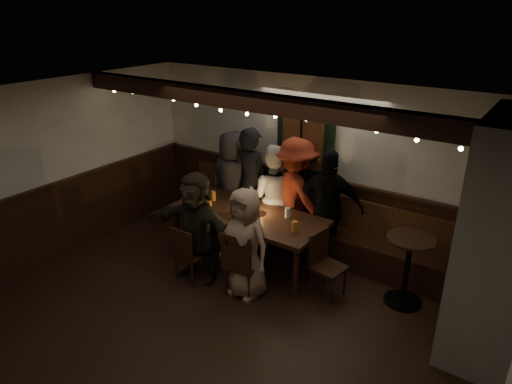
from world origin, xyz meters
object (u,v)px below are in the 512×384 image
Objects in this scene: chair_near_left at (186,252)px; person_e at (328,207)px; high_top at (408,262)px; person_f at (196,227)px; chair_end at (324,260)px; chair_near_right at (240,261)px; person_b at (251,184)px; dining_table at (248,217)px; person_a at (233,182)px; person_g at (245,243)px; person_d at (295,195)px; person_c at (273,196)px.

chair_near_left is 0.49× the size of person_e.
person_f is (-2.54, -1.05, 0.19)m from high_top.
chair_end is 0.51× the size of person_e.
chair_near_right is 0.59× the size of person_f.
person_b reaches higher than person_f.
dining_table reaches higher than high_top.
chair_end is (0.84, 0.69, -0.03)m from chair_near_right.
high_top is (0.95, 0.39, 0.10)m from chair_end.
person_a is at bearing 138.45° from dining_table.
person_b reaches higher than high_top.
chair_near_left is 0.45× the size of person_b.
person_f reaches higher than chair_near_left.
high_top is 3.08m from person_a.
chair_near_right is 0.62× the size of person_g.
person_a is 0.92× the size of person_b.
high_top is at bearing 31.03° from chair_near_right.
chair_near_right is 2.10m from high_top.
person_a is 0.44m from person_b.
chair_end is 0.47× the size of person_b.
person_d is 1.61m from person_f.
person_e reaches higher than dining_table.
person_d is (0.34, 0.75, 0.16)m from dining_table.
high_top is at bearing 152.57° from person_c.
chair_near_left is 0.89× the size of high_top.
person_d is at bearing 173.79° from person_c.
high_top reaches higher than chair_near_right.
chair_near_left is at bearing -160.01° from person_g.
person_c reaches higher than person_f.
chair_end is at bearing 94.98° from person_e.
person_b is at bearing 26.00° from person_d.
person_f is (-0.75, 0.03, 0.26)m from chair_near_right.
chair_near_left is 0.89m from person_g.
person_a is at bearing 107.36° from person_f.
chair_end is at bearing 20.80° from person_f.
chair_near_right is 1.58m from person_e.
person_d reaches higher than chair_near_right.
person_b is 1.24× the size of person_g.
high_top is at bearing 144.41° from person_e.
person_e is at bearing 163.65° from high_top.
person_e reaches higher than chair_end.
person_f is (0.03, 0.19, 0.31)m from chair_near_left.
dining_table is at bearing 85.17° from person_d.
person_g is (0.77, 0.05, -0.03)m from person_f.
person_g is (0.44, -0.66, 0.01)m from dining_table.
person_g reaches higher than dining_table.
person_f is (0.51, -1.45, -0.07)m from person_a.
person_e is 1.10× the size of person_f.
chair_end is 1.04m from person_g.
person_d is at bearing 138.57° from chair_end.
person_b is at bearing -17.27° from person_c.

